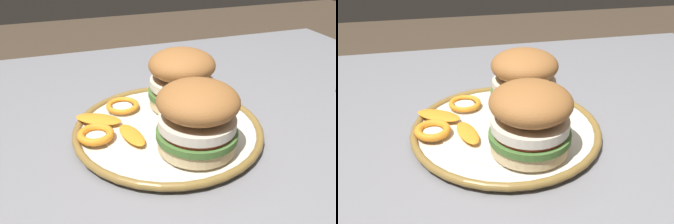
% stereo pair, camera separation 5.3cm
% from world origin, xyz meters
% --- Properties ---
extents(dining_table, '(1.22, 0.86, 0.76)m').
position_xyz_m(dining_table, '(0.00, 0.00, 0.65)').
color(dining_table, gray).
rests_on(dining_table, ground).
extents(dinner_plate, '(0.30, 0.30, 0.02)m').
position_xyz_m(dinner_plate, '(0.03, 0.03, 0.77)').
color(dinner_plate, silver).
rests_on(dinner_plate, dining_table).
extents(sandwich_half_left, '(0.14, 0.14, 0.10)m').
position_xyz_m(sandwich_half_left, '(-0.02, -0.03, 0.83)').
color(sandwich_half_left, beige).
rests_on(sandwich_half_left, dinner_plate).
extents(sandwich_half_right, '(0.12, 0.12, 0.10)m').
position_xyz_m(sandwich_half_right, '(0.01, 0.11, 0.83)').
color(sandwich_half_right, beige).
rests_on(sandwich_half_right, dinner_plate).
extents(orange_peel_curled, '(0.08, 0.08, 0.01)m').
position_xyz_m(orange_peel_curled, '(0.08, -0.04, 0.78)').
color(orange_peel_curled, orange).
rests_on(orange_peel_curled, dinner_plate).
extents(orange_peel_strip_long, '(0.04, 0.07, 0.01)m').
position_xyz_m(orange_peel_strip_long, '(0.09, 0.05, 0.78)').
color(orange_peel_strip_long, orange).
rests_on(orange_peel_strip_long, dinner_plate).
extents(orange_peel_strip_short, '(0.08, 0.07, 0.01)m').
position_xyz_m(orange_peel_strip_short, '(0.13, -0.01, 0.78)').
color(orange_peel_strip_short, orange).
rests_on(orange_peel_strip_short, dinner_plate).
extents(orange_peel_small_curl, '(0.06, 0.06, 0.01)m').
position_xyz_m(orange_peel_small_curl, '(0.14, 0.04, 0.78)').
color(orange_peel_small_curl, orange).
rests_on(orange_peel_small_curl, dinner_plate).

